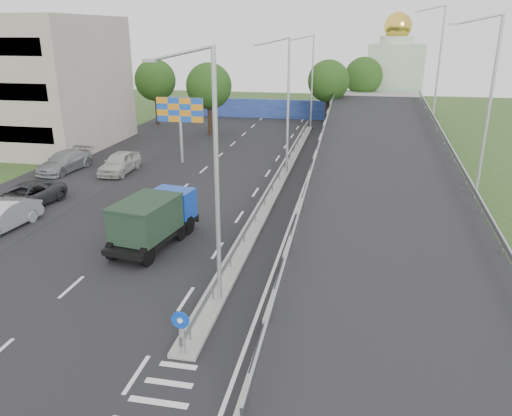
% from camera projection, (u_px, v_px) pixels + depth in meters
% --- Properties ---
extents(ground, '(160.00, 160.00, 0.00)m').
position_uv_depth(ground, '(160.00, 401.00, 15.30)').
color(ground, '#2D4C1E').
rests_on(ground, ground).
extents(road_surface, '(26.00, 90.00, 0.04)m').
position_uv_depth(road_surface, '(227.00, 195.00, 34.32)').
color(road_surface, black).
rests_on(road_surface, ground).
extents(parking_strip, '(8.00, 90.00, 0.05)m').
position_uv_depth(parking_strip, '(56.00, 185.00, 36.71)').
color(parking_strip, black).
rests_on(parking_strip, ground).
extents(median, '(1.00, 44.00, 0.20)m').
position_uv_depth(median, '(279.00, 180.00, 37.43)').
color(median, gray).
rests_on(median, ground).
extents(overpass_ramp, '(10.00, 50.00, 3.50)m').
position_uv_depth(overpass_ramp, '(383.00, 164.00, 35.50)').
color(overpass_ramp, gray).
rests_on(overpass_ramp, ground).
extents(median_guardrail, '(0.09, 44.00, 0.71)m').
position_uv_depth(median_guardrail, '(279.00, 172.00, 37.21)').
color(median_guardrail, gray).
rests_on(median_guardrail, median).
extents(sign_bollard, '(0.64, 0.23, 1.67)m').
position_uv_depth(sign_bollard, '(182.00, 332.00, 16.96)').
color(sign_bollard, black).
rests_on(sign_bollard, median).
extents(lamp_post_near, '(2.74, 0.18, 10.08)m').
position_uv_depth(lamp_post_near, '(212.00, 168.00, 18.87)').
color(lamp_post_near, '#B2B5B7').
rests_on(lamp_post_near, median).
extents(lamp_post_mid, '(2.74, 0.18, 10.08)m').
position_uv_depth(lamp_post_mid, '(286.00, 100.00, 37.34)').
color(lamp_post_mid, '#B2B5B7').
rests_on(lamp_post_mid, median).
extents(lamp_post_far, '(2.74, 0.18, 10.08)m').
position_uv_depth(lamp_post_far, '(311.00, 77.00, 55.81)').
color(lamp_post_far, '#B2B5B7').
rests_on(lamp_post_far, median).
extents(blue_wall, '(30.00, 0.50, 2.40)m').
position_uv_depth(blue_wall, '(282.00, 109.00, 63.65)').
color(blue_wall, navy).
rests_on(blue_wall, ground).
extents(church, '(7.00, 7.00, 13.80)m').
position_uv_depth(church, '(394.00, 73.00, 67.08)').
color(church, '#B2CCAD').
rests_on(church, ground).
extents(billboard, '(4.00, 0.24, 5.50)m').
position_uv_depth(billboard, '(180.00, 114.00, 41.40)').
color(billboard, '#B2B5B7').
rests_on(billboard, ground).
extents(tree_left_mid, '(4.80, 4.80, 7.60)m').
position_uv_depth(tree_left_mid, '(209.00, 86.00, 52.34)').
color(tree_left_mid, black).
rests_on(tree_left_mid, ground).
extents(tree_median_far, '(4.80, 4.80, 7.60)m').
position_uv_depth(tree_median_far, '(328.00, 81.00, 57.52)').
color(tree_median_far, black).
rests_on(tree_median_far, ground).
extents(tree_left_far, '(4.80, 4.80, 7.60)m').
position_uv_depth(tree_left_far, '(155.00, 80.00, 58.42)').
color(tree_left_far, black).
rests_on(tree_left_far, ground).
extents(tree_ramp_far, '(4.80, 4.80, 7.60)m').
position_uv_depth(tree_ramp_far, '(364.00, 76.00, 63.25)').
color(tree_ramp_far, black).
rests_on(tree_ramp_far, ground).
extents(dump_truck, '(3.12, 6.33, 2.67)m').
position_uv_depth(dump_truck, '(154.00, 218.00, 26.02)').
color(dump_truck, black).
rests_on(dump_truck, ground).
extents(parked_car_b, '(2.27, 5.03, 1.60)m').
position_uv_depth(parked_car_b, '(2.00, 217.00, 28.14)').
color(parked_car_b, '#B2B3B8').
rests_on(parked_car_b, ground).
extents(parked_car_c, '(3.39, 5.80, 1.52)m').
position_uv_depth(parked_car_c, '(25.00, 196.00, 31.70)').
color(parked_car_c, '#2E2F33').
rests_on(parked_car_c, ground).
extents(parked_car_d, '(2.80, 5.62, 1.57)m').
position_uv_depth(parked_car_d, '(65.00, 162.00, 39.97)').
color(parked_car_d, gray).
rests_on(parked_car_d, ground).
extents(parked_car_e, '(2.07, 4.93, 1.67)m').
position_uv_depth(parked_car_e, '(120.00, 163.00, 39.48)').
color(parked_car_e, '#B2B2AD').
rests_on(parked_car_e, ground).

